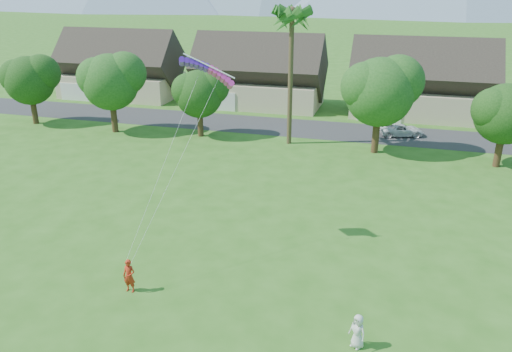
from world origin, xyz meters
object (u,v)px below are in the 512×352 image
(kite_flyer, at_px, (129,276))
(watcher, at_px, (358,331))
(parafoil_kite, at_px, (208,69))
(parked_car, at_px, (402,130))

(kite_flyer, relative_size, watcher, 1.11)
(kite_flyer, height_order, parafoil_kite, parafoil_kite)
(kite_flyer, xyz_separation_m, parked_car, (12.62, 31.52, -0.28))
(parked_car, xyz_separation_m, parafoil_kite, (-10.58, -25.09, 9.47))
(watcher, relative_size, parafoil_kite, 0.48)
(kite_flyer, bearing_deg, parked_car, 68.80)
(watcher, distance_m, parked_car, 32.58)
(watcher, height_order, parafoil_kite, parafoil_kite)
(watcher, xyz_separation_m, parked_car, (1.43, 32.55, -0.19))
(kite_flyer, height_order, watcher, kite_flyer)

